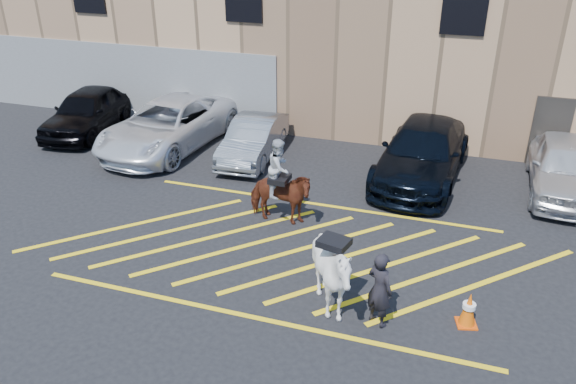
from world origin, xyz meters
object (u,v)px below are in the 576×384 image
(handler, at_px, (380,289))
(saddled_white, at_px, (333,274))
(traffic_cone, at_px, (469,309))
(mounted_bay, at_px, (280,190))
(car_blue_suv, at_px, (423,152))
(car_white_pickup, at_px, (168,125))
(car_silver_sedan, at_px, (254,139))
(car_black_suv, at_px, (87,111))
(car_white_suv, at_px, (566,166))

(handler, distance_m, saddled_white, 0.94)
(traffic_cone, bearing_deg, mounted_bay, 150.58)
(saddled_white, bearing_deg, car_blue_suv, 81.95)
(car_blue_suv, bearing_deg, handler, -85.42)
(car_white_pickup, distance_m, car_silver_sedan, 3.03)
(mounted_bay, height_order, saddled_white, mounted_bay)
(car_white_pickup, bearing_deg, car_blue_suv, 7.49)
(handler, bearing_deg, car_silver_sedan, -20.61)
(car_black_suv, relative_size, saddled_white, 2.33)
(car_silver_sedan, bearing_deg, mounted_bay, -63.53)
(car_white_pickup, bearing_deg, car_silver_sedan, 6.47)
(car_white_suv, bearing_deg, handler, -117.00)
(car_black_suv, distance_m, car_white_pickup, 3.55)
(handler, height_order, saddled_white, saddled_white)
(car_black_suv, relative_size, mounted_bay, 1.99)
(car_silver_sedan, distance_m, handler, 8.66)
(car_white_pickup, xyz_separation_m, car_blue_suv, (8.32, 0.23, 0.01))
(car_white_pickup, xyz_separation_m, traffic_cone, (9.92, -6.39, -0.43))
(car_white_pickup, distance_m, car_white_suv, 12.25)
(car_blue_suv, xyz_separation_m, saddled_white, (-1.00, -7.06, 0.11))
(handler, height_order, mounted_bay, mounted_bay)
(handler, relative_size, traffic_cone, 2.16)
(car_white_suv, bearing_deg, car_black_suv, -178.53)
(car_blue_suv, bearing_deg, car_silver_sedan, -172.70)
(mounted_bay, bearing_deg, saddled_white, -55.42)
(car_black_suv, xyz_separation_m, handler, (11.77, -7.34, 0.01))
(saddled_white, height_order, traffic_cone, saddled_white)
(car_silver_sedan, height_order, saddled_white, saddled_white)
(car_white_pickup, xyz_separation_m, saddled_white, (7.33, -6.82, 0.12))
(car_silver_sedan, xyz_separation_m, mounted_bay, (2.16, -3.76, 0.28))
(handler, bearing_deg, car_black_suv, 0.33)
(car_black_suv, bearing_deg, saddled_white, -41.73)
(car_white_pickup, height_order, handler, car_white_pickup)
(car_blue_suv, distance_m, traffic_cone, 6.83)
(handler, xyz_separation_m, mounted_bay, (-3.06, 3.14, 0.13))
(car_white_pickup, relative_size, saddled_white, 2.93)
(handler, distance_m, mounted_bay, 4.39)
(car_blue_suv, distance_m, saddled_white, 7.13)
(car_white_suv, bearing_deg, car_silver_sedan, -175.92)
(car_silver_sedan, relative_size, car_white_suv, 0.85)
(car_white_suv, xyz_separation_m, saddled_white, (-4.91, -7.25, 0.13))
(car_black_suv, relative_size, car_white_pickup, 0.80)
(mounted_bay, bearing_deg, car_silver_sedan, 119.90)
(saddled_white, bearing_deg, handler, -2.90)
(traffic_cone, bearing_deg, saddled_white, -170.51)
(car_blue_suv, bearing_deg, car_white_pickup, -173.29)
(car_black_suv, xyz_separation_m, traffic_cone, (13.43, -6.86, -0.41))
(saddled_white, relative_size, traffic_cone, 2.67)
(car_silver_sedan, bearing_deg, car_blue_suv, -1.25)
(car_silver_sedan, distance_m, mounted_bay, 4.34)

